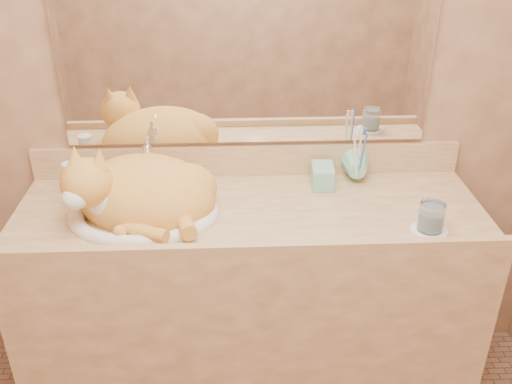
{
  "coord_description": "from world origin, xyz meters",
  "views": [
    {
      "loc": [
        -0.06,
        -0.96,
        1.83
      ],
      "look_at": [
        0.02,
        0.7,
        0.93
      ],
      "focal_mm": 40.0,
      "sensor_mm": 36.0,
      "label": 1
    }
  ],
  "objects_px": {
    "soap_dispenser": "(325,171)",
    "toothbrush_cup": "(357,173)",
    "water_glass": "(431,217)",
    "cat": "(138,190)",
    "vanity_counter": "(251,306)",
    "sink_basin": "(142,195)"
  },
  "relations": [
    {
      "from": "sink_basin",
      "to": "toothbrush_cup",
      "type": "relative_size",
      "value": 4.46
    },
    {
      "from": "water_glass",
      "to": "toothbrush_cup",
      "type": "bearing_deg",
      "value": 116.67
    },
    {
      "from": "soap_dispenser",
      "to": "toothbrush_cup",
      "type": "xyz_separation_m",
      "value": [
        0.13,
        0.05,
        -0.04
      ]
    },
    {
      "from": "vanity_counter",
      "to": "toothbrush_cup",
      "type": "height_order",
      "value": "toothbrush_cup"
    },
    {
      "from": "soap_dispenser",
      "to": "cat",
      "type": "bearing_deg",
      "value": -167.3
    },
    {
      "from": "soap_dispenser",
      "to": "water_glass",
      "type": "bearing_deg",
      "value": -39.8
    },
    {
      "from": "cat",
      "to": "sink_basin",
      "type": "bearing_deg",
      "value": -30.94
    },
    {
      "from": "cat",
      "to": "toothbrush_cup",
      "type": "bearing_deg",
      "value": 27.57
    },
    {
      "from": "toothbrush_cup",
      "to": "vanity_counter",
      "type": "bearing_deg",
      "value": -158.2
    },
    {
      "from": "vanity_counter",
      "to": "soap_dispenser",
      "type": "height_order",
      "value": "soap_dispenser"
    },
    {
      "from": "vanity_counter",
      "to": "water_glass",
      "type": "distance_m",
      "value": 0.76
    },
    {
      "from": "vanity_counter",
      "to": "soap_dispenser",
      "type": "distance_m",
      "value": 0.59
    },
    {
      "from": "cat",
      "to": "toothbrush_cup",
      "type": "relative_size",
      "value": 4.38
    },
    {
      "from": "soap_dispenser",
      "to": "sink_basin",
      "type": "bearing_deg",
      "value": -165.54
    },
    {
      "from": "sink_basin",
      "to": "soap_dispenser",
      "type": "distance_m",
      "value": 0.64
    },
    {
      "from": "vanity_counter",
      "to": "toothbrush_cup",
      "type": "relative_size",
      "value": 14.57
    },
    {
      "from": "vanity_counter",
      "to": "cat",
      "type": "bearing_deg",
      "value": -179.55
    },
    {
      "from": "water_glass",
      "to": "soap_dispenser",
      "type": "bearing_deg",
      "value": 137.05
    },
    {
      "from": "soap_dispenser",
      "to": "toothbrush_cup",
      "type": "relative_size",
      "value": 1.59
    },
    {
      "from": "vanity_counter",
      "to": "sink_basin",
      "type": "relative_size",
      "value": 3.26
    },
    {
      "from": "cat",
      "to": "soap_dispenser",
      "type": "relative_size",
      "value": 2.75
    },
    {
      "from": "vanity_counter",
      "to": "soap_dispenser",
      "type": "bearing_deg",
      "value": 21.33
    }
  ]
}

